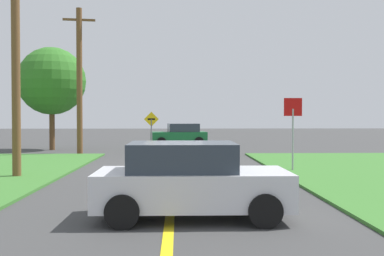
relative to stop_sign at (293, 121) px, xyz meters
name	(u,v)px	position (x,y,z in m)	size (l,w,h in m)	color
ground_plane	(174,166)	(-4.65, 2.16, -2.00)	(120.00, 120.00, 0.00)	#3D3D3D
lane_stripe_center	(171,198)	(-4.65, -5.84, -2.00)	(0.20, 14.00, 0.01)	yellow
stop_sign	(293,121)	(0.00, 0.00, 0.00)	(0.70, 0.08, 2.88)	#9EA0A8
car_approaching_junction	(180,135)	(-4.37, 16.02, -1.20)	(4.16, 2.36, 1.62)	#196B33
car_behind_on_main_road	(190,181)	(-4.22, -8.23, -1.20)	(4.09, 2.15, 1.62)	silver
utility_pole_near	(16,41)	(-10.15, -1.54, 2.80)	(1.80, 0.30, 9.36)	brown
utility_pole_mid	(79,80)	(-10.07, 8.69, 2.23)	(1.80, 0.40, 8.27)	brown
direction_sign	(151,127)	(-6.12, 10.52, -0.49)	(0.90, 0.17, 2.43)	slate
oak_tree_left	(52,81)	(-12.56, 12.17, 2.39)	(4.31, 4.31, 6.56)	brown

